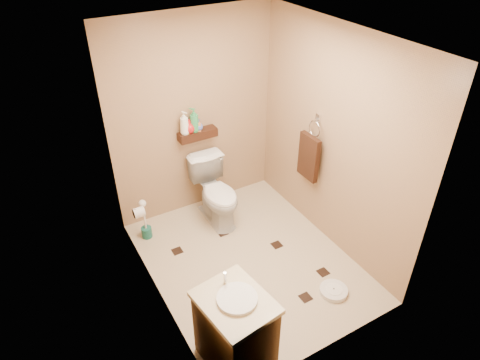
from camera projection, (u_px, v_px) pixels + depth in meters
ground at (249, 261)px, 4.66m from camera, size 2.50×2.50×0.00m
wall_back at (194, 118)px, 4.89m from camera, size 2.00×0.04×2.40m
wall_front at (339, 248)px, 3.09m from camera, size 2.00×0.04×2.40m
wall_left at (148, 200)px, 3.58m from camera, size 0.04×2.50×2.40m
wall_right at (333, 142)px, 4.41m from camera, size 0.04×2.50×2.40m
ceiling at (252, 38)px, 3.32m from camera, size 2.00×2.50×0.02m
wall_shelf at (198, 134)px, 4.93m from camera, size 0.46×0.14×0.10m
floor_accents at (255, 261)px, 4.65m from camera, size 1.32×1.38×0.01m
toilet at (217, 192)px, 5.07m from camera, size 0.45×0.77×0.77m
vanity at (235, 330)px, 3.48m from camera, size 0.57×0.66×0.85m
bathroom_scale at (334, 291)px, 4.28m from camera, size 0.37×0.37×0.06m
toilet_brush at (146, 224)px, 4.89m from camera, size 0.12×0.12×0.53m
towel_ring at (309, 155)px, 4.69m from camera, size 0.12×0.30×0.76m
toilet_paper at (139, 212)px, 4.40m from camera, size 0.12×0.11×0.12m
bottle_a at (184, 123)px, 4.77m from camera, size 0.14×0.14×0.27m
bottle_b at (186, 127)px, 4.81m from camera, size 0.08×0.08×0.16m
bottle_c at (189, 126)px, 4.82m from camera, size 0.18×0.18×0.16m
bottle_d at (194, 120)px, 4.81m from camera, size 0.15×0.15×0.28m
bottle_e at (197, 124)px, 4.86m from camera, size 0.09×0.09×0.17m
bottle_f at (198, 125)px, 4.88m from camera, size 0.12×0.12×0.13m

